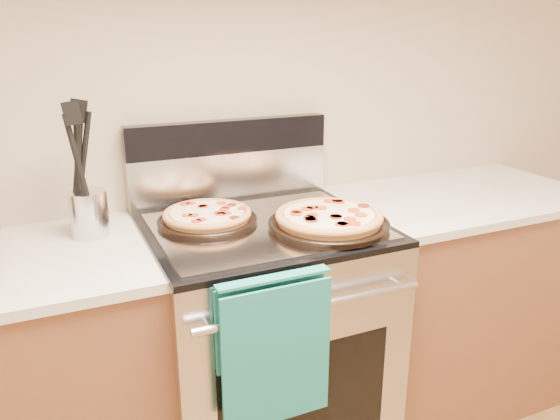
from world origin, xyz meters
name	(u,v)px	position (x,y,z in m)	size (l,w,h in m)	color
wall_back	(224,82)	(0.00, 2.00, 1.35)	(4.00, 4.00, 0.00)	#C3AB8D
range_body	(263,347)	(0.00, 1.65, 0.45)	(0.76, 0.68, 0.90)	#B7B7BC
oven_window	(305,403)	(0.00, 1.31, 0.45)	(0.56, 0.01, 0.40)	black
cooktop	(262,227)	(0.00, 1.65, 0.91)	(0.76, 0.68, 0.02)	black
backsplash_lower	(230,176)	(0.00, 1.96, 1.01)	(0.76, 0.06, 0.18)	silver
backsplash_upper	(229,136)	(0.00, 1.96, 1.16)	(0.76, 0.06, 0.12)	black
oven_handle	(313,306)	(0.00, 1.27, 0.80)	(0.03, 0.03, 0.70)	silver
dish_towel	(274,347)	(-0.12, 1.27, 0.70)	(0.32, 0.05, 0.42)	teal
foil_sheet	(265,226)	(0.00, 1.62, 0.92)	(0.70, 0.55, 0.01)	gray
cabinet_right	(451,299)	(0.88, 1.68, 0.44)	(1.00, 0.62, 0.88)	brown
countertop_right	(463,197)	(0.88, 1.68, 0.90)	(1.02, 0.64, 0.03)	beige
pepperoni_pizza_back	(207,217)	(-0.17, 1.72, 0.95)	(0.32, 0.32, 0.04)	#A86633
pepperoni_pizza_front	(329,220)	(0.18, 1.52, 0.95)	(0.39, 0.39, 0.05)	#A86633
utensil_crock	(89,214)	(-0.53, 1.80, 0.98)	(0.12, 0.12, 0.15)	silver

